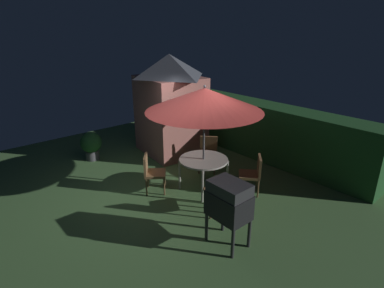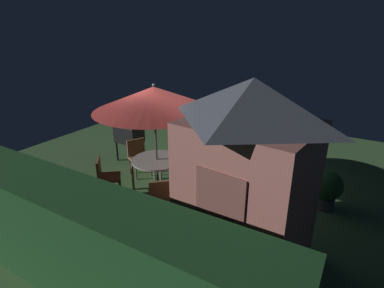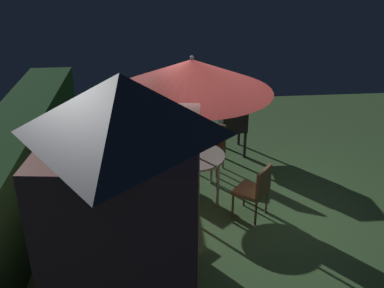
% 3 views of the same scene
% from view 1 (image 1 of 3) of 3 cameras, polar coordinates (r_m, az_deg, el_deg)
% --- Properties ---
extents(ground_plane, '(11.00, 11.00, 0.00)m').
position_cam_1_polar(ground_plane, '(7.23, -4.70, -9.07)').
color(ground_plane, '#47703D').
extents(hedge_backdrop, '(6.62, 0.86, 1.57)m').
position_cam_1_polar(hedge_backdrop, '(9.23, 12.86, 2.53)').
color(hedge_backdrop, '#1E4C23').
rests_on(hedge_backdrop, ground).
extents(garden_shed, '(2.11, 1.84, 2.90)m').
position_cam_1_polar(garden_shed, '(9.14, -4.04, 7.34)').
color(garden_shed, '#B26B60').
rests_on(garden_shed, ground).
extents(patio_table, '(1.11, 1.11, 0.79)m').
position_cam_1_polar(patio_table, '(7.05, 2.14, -3.30)').
color(patio_table, '#B2ADA3').
rests_on(patio_table, ground).
extents(patio_umbrella, '(2.54, 2.54, 2.46)m').
position_cam_1_polar(patio_umbrella, '(6.59, 2.30, 8.18)').
color(patio_umbrella, '#4C4C51').
rests_on(patio_umbrella, ground).
extents(bbq_grill, '(0.70, 0.51, 1.20)m').
position_cam_1_polar(bbq_grill, '(5.31, 6.82, -10.47)').
color(bbq_grill, black).
rests_on(bbq_grill, ground).
extents(chair_near_shed, '(0.62, 0.62, 0.90)m').
position_cam_1_polar(chair_near_shed, '(6.24, 4.93, -8.74)').
color(chair_near_shed, olive).
rests_on(chair_near_shed, ground).
extents(chair_far_side, '(0.65, 0.65, 0.90)m').
position_cam_1_polar(chair_far_side, '(7.14, 11.24, -5.12)').
color(chair_far_side, olive).
rests_on(chair_far_side, ground).
extents(chair_toward_hedge, '(0.65, 0.65, 0.90)m').
position_cam_1_polar(chair_toward_hedge, '(8.15, 2.98, -1.37)').
color(chair_toward_hedge, olive).
rests_on(chair_toward_hedge, ground).
extents(chair_toward_house, '(0.65, 0.65, 0.90)m').
position_cam_1_polar(chair_toward_house, '(7.13, -7.48, -4.91)').
color(chair_toward_house, olive).
rests_on(chair_toward_house, ground).
extents(potted_plant_by_shed, '(0.60, 0.60, 0.82)m').
position_cam_1_polar(potted_plant_by_shed, '(9.26, -18.11, -0.05)').
color(potted_plant_by_shed, '#4C4C51').
rests_on(potted_plant_by_shed, ground).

